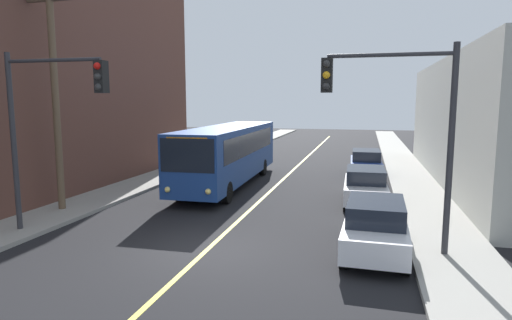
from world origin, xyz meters
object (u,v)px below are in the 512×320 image
parked_car_silver (365,185)px  traffic_signal_right_corner (395,110)px  utility_pole_near (54,75)px  city_bus (229,152)px  parked_car_white (375,226)px  traffic_signal_left_corner (50,109)px  parked_car_blue (366,163)px

parked_car_silver → traffic_signal_right_corner: 7.30m
parked_car_silver → utility_pole_near: 13.80m
parked_car_silver → city_bus: bearing=159.3°
parked_car_white → traffic_signal_left_corner: bearing=-174.6°
parked_car_white → traffic_signal_right_corner: traffic_signal_right_corner is taller
traffic_signal_left_corner → traffic_signal_right_corner: 10.87m
parked_car_blue → utility_pole_near: (-12.14, -11.92, 4.72)m
city_bus → utility_pole_near: utility_pole_near is taller
city_bus → parked_car_blue: size_ratio=2.74×
city_bus → parked_car_white: city_bus is taller
parked_car_white → utility_pole_near: (-12.45, 1.84, 4.72)m
parked_car_silver → traffic_signal_right_corner: (0.74, -6.39, 3.46)m
utility_pole_near → traffic_signal_right_corner: size_ratio=1.64×
parked_car_white → traffic_signal_right_corner: 3.49m
traffic_signal_right_corner → parked_car_white: bearing=-177.8°
city_bus → traffic_signal_right_corner: bearing=-48.9°
utility_pole_near → traffic_signal_left_corner: size_ratio=1.64×
city_bus → parked_car_silver: city_bus is taller
parked_car_silver → traffic_signal_left_corner: traffic_signal_left_corner is taller
parked_car_blue → utility_pole_near: 17.66m
city_bus → parked_car_white: bearing=-50.5°
traffic_signal_right_corner → parked_car_silver: bearing=96.6°
traffic_signal_right_corner → city_bus: bearing=131.1°
city_bus → parked_car_blue: city_bus is taller
parked_car_white → parked_car_blue: bearing=91.3°
parked_car_silver → utility_pole_near: (-12.13, -4.56, 4.72)m
parked_car_blue → traffic_signal_left_corner: traffic_signal_left_corner is taller
parked_car_blue → utility_pole_near: bearing=-135.5°
utility_pole_near → parked_car_blue: bearing=44.5°
traffic_signal_left_corner → traffic_signal_right_corner: same height
traffic_signal_left_corner → parked_car_blue: bearing=55.6°
parked_car_silver → parked_car_blue: (0.00, 7.36, 0.00)m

